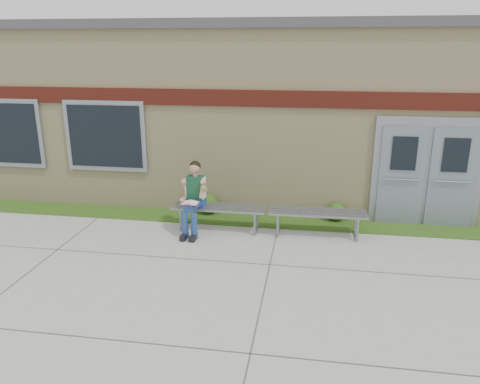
# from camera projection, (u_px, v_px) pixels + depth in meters

# --- Properties ---
(ground) EXTENTS (80.00, 80.00, 0.00)m
(ground) POSITION_uv_depth(u_px,v_px,m) (208.00, 274.00, 7.84)
(ground) COLOR #9E9E99
(ground) RESTS_ON ground
(grass_strip) EXTENTS (16.00, 0.80, 0.02)m
(grass_strip) POSITION_uv_depth(u_px,v_px,m) (234.00, 219.00, 10.29)
(grass_strip) COLOR #224612
(grass_strip) RESTS_ON ground
(school_building) EXTENTS (16.20, 6.22, 4.20)m
(school_building) POSITION_uv_depth(u_px,v_px,m) (254.00, 105.00, 12.85)
(school_building) COLOR beige
(school_building) RESTS_ON ground
(bench_left) EXTENTS (1.92, 0.54, 0.50)m
(bench_left) POSITION_uv_depth(u_px,v_px,m) (219.00, 212.00, 9.64)
(bench_left) COLOR gray
(bench_left) RESTS_ON ground
(bench_right) EXTENTS (1.94, 0.57, 0.50)m
(bench_right) POSITION_uv_depth(u_px,v_px,m) (317.00, 217.00, 9.34)
(bench_right) COLOR gray
(bench_right) RESTS_ON ground
(girl) EXTENTS (0.52, 0.88, 1.46)m
(girl) POSITION_uv_depth(u_px,v_px,m) (194.00, 196.00, 9.39)
(girl) COLOR navy
(girl) RESTS_ON ground
(shrub_mid) EXTENTS (0.45, 0.45, 0.45)m
(shrub_mid) POSITION_uv_depth(u_px,v_px,m) (208.00, 204.00, 10.55)
(shrub_mid) COLOR #224612
(shrub_mid) RESTS_ON grass_strip
(shrub_east) EXTENTS (0.40, 0.40, 0.40)m
(shrub_east) POSITION_uv_depth(u_px,v_px,m) (336.00, 211.00, 10.13)
(shrub_east) COLOR #224612
(shrub_east) RESTS_ON grass_strip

